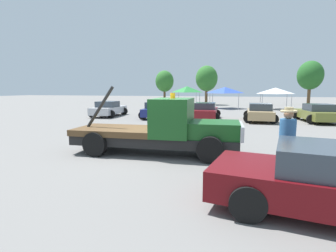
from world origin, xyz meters
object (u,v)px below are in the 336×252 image
(tree_center, at_px, (207,79))
(parked_car_maroon, at_px, (205,111))
(person_near_truck, at_px, (287,137))
(parked_car_silver, at_px, (109,109))
(parked_car_olive, at_px, (318,113))
(canopy_tent_blue, at_px, (225,90))
(parked_car_tan, at_px, (260,113))
(tree_left, at_px, (310,75))
(tree_right, at_px, (165,81))
(tow_truck, at_px, (165,130))
(canopy_tent_green, at_px, (187,89))
(parked_car_navy, at_px, (157,110))
(canopy_tent_white, at_px, (275,91))

(tree_center, bearing_deg, parked_car_maroon, -83.13)
(person_near_truck, xyz_separation_m, parked_car_silver, (-12.48, 13.65, -0.49))
(parked_car_maroon, height_order, parked_car_olive, same)
(person_near_truck, relative_size, canopy_tent_blue, 0.56)
(parked_car_tan, bearing_deg, parked_car_silver, 89.51)
(parked_car_silver, height_order, tree_left, tree_left)
(parked_car_silver, xyz_separation_m, parked_car_tan, (12.73, -0.32, -0.00))
(parked_car_tan, xyz_separation_m, tree_right, (-14.08, 23.09, 3.09))
(parked_car_olive, bearing_deg, parked_car_silver, 83.59)
(tow_truck, relative_size, parked_car_maroon, 1.31)
(parked_car_olive, distance_m, canopy_tent_blue, 14.41)
(tree_left, bearing_deg, parked_car_olive, -101.27)
(tree_left, bearing_deg, person_near_truck, -103.55)
(canopy_tent_green, bearing_deg, tree_right, 120.05)
(tow_truck, height_order, parked_car_olive, tow_truck)
(parked_car_tan, xyz_separation_m, parked_car_olive, (4.04, 0.49, 0.00))
(parked_car_tan, height_order, canopy_tent_blue, canopy_tent_blue)
(parked_car_navy, bearing_deg, tree_right, 8.90)
(canopy_tent_blue, distance_m, tree_right, 14.99)
(parked_car_tan, distance_m, tree_left, 25.46)
(person_near_truck, bearing_deg, tree_left, 62.97)
(tree_center, bearing_deg, canopy_tent_green, -101.79)
(canopy_tent_blue, bearing_deg, tow_truck, -91.98)
(parked_car_silver, distance_m, tree_left, 31.88)
(parked_car_silver, xyz_separation_m, tree_center, (6.20, 20.00, 3.37))
(person_near_truck, distance_m, canopy_tent_green, 27.29)
(person_near_truck, xyz_separation_m, tree_left, (8.91, 36.97, 3.31))
(person_near_truck, relative_size, tree_right, 0.35)
(parked_car_tan, relative_size, canopy_tent_blue, 1.25)
(tow_truck, xyz_separation_m, person_near_truck, (3.89, -1.77, 0.24))
(canopy_tent_green, height_order, tree_center, tree_center)
(parked_car_silver, relative_size, tree_right, 0.80)
(canopy_tent_blue, height_order, tree_center, tree_center)
(parked_car_navy, height_order, parked_car_tan, same)
(parked_car_silver, bearing_deg, tow_truck, -147.67)
(parked_car_tan, relative_size, canopy_tent_white, 1.35)
(parked_car_olive, xyz_separation_m, canopy_tent_blue, (-7.34, 12.29, 1.63))
(person_near_truck, bearing_deg, parked_car_maroon, 92.47)
(parked_car_tan, bearing_deg, tree_left, -19.17)
(parked_car_maroon, bearing_deg, parked_car_silver, 85.76)
(parked_car_maroon, bearing_deg, tree_right, 20.42)
(parked_car_silver, relative_size, tree_left, 0.68)
(tow_truck, height_order, parked_car_tan, tow_truck)
(parked_car_tan, bearing_deg, parked_car_olive, -82.09)
(person_near_truck, xyz_separation_m, canopy_tent_blue, (-3.04, 26.11, 1.14))
(tree_center, xyz_separation_m, tree_right, (-7.54, 2.77, -0.28))
(canopy_tent_blue, xyz_separation_m, tree_left, (11.95, 10.86, 2.17))
(parked_car_silver, distance_m, parked_car_olive, 16.78)
(canopy_tent_white, bearing_deg, parked_car_navy, -130.18)
(parked_car_maroon, distance_m, canopy_tent_green, 13.36)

